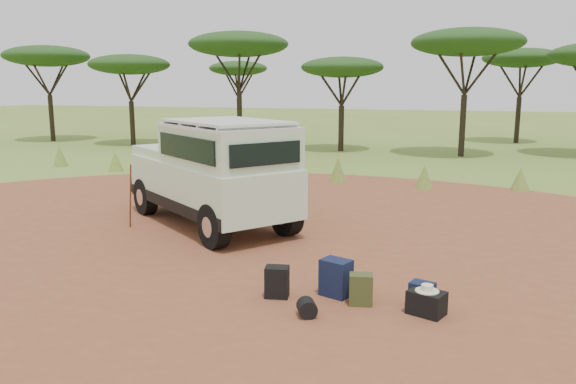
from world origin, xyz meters
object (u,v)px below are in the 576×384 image
(safari_vehicle, at_px, (213,175))
(duffel_navy, at_px, (422,295))
(backpack_navy, at_px, (336,278))
(walking_staff, at_px, (130,197))
(backpack_olive, at_px, (361,289))
(hard_case, at_px, (426,303))
(backpack_black, at_px, (277,282))

(safari_vehicle, bearing_deg, duffel_navy, 1.90)
(safari_vehicle, distance_m, backpack_navy, 5.41)
(walking_staff, relative_size, backpack_navy, 2.59)
(backpack_olive, relative_size, hard_case, 0.96)
(hard_case, bearing_deg, duffel_navy, 129.49)
(backpack_navy, bearing_deg, hard_case, 7.42)
(safari_vehicle, bearing_deg, walking_staff, -115.49)
(hard_case, bearing_deg, backpack_black, -158.23)
(backpack_black, height_order, backpack_navy, backpack_navy)
(backpack_navy, height_order, hard_case, backpack_navy)
(walking_staff, bearing_deg, backpack_black, -85.09)
(duffel_navy, height_order, hard_case, duffel_navy)
(backpack_black, relative_size, backpack_navy, 0.84)
(backpack_navy, distance_m, hard_case, 1.49)
(safari_vehicle, bearing_deg, backpack_black, -15.99)
(safari_vehicle, xyz_separation_m, backpack_navy, (3.88, -3.65, -0.94))
(safari_vehicle, height_order, duffel_navy, safari_vehicle)
(backpack_black, bearing_deg, walking_staff, 135.75)
(safari_vehicle, distance_m, duffel_navy, 6.51)
(backpack_olive, distance_m, hard_case, 1.01)
(backpack_black, distance_m, backpack_olive, 1.34)
(hard_case, bearing_deg, backpack_olive, -163.54)
(backpack_navy, height_order, duffel_navy, backpack_navy)
(walking_staff, relative_size, backpack_olive, 3.19)
(walking_staff, bearing_deg, duffel_navy, -73.78)
(walking_staff, distance_m, hard_case, 7.73)
(backpack_navy, relative_size, hard_case, 1.18)
(walking_staff, height_order, duffel_navy, walking_staff)
(safari_vehicle, relative_size, backpack_black, 10.65)
(backpack_navy, xyz_separation_m, backpack_olive, (0.45, -0.24, -0.06))
(backpack_black, distance_m, backpack_navy, 0.95)
(backpack_olive, height_order, hard_case, backpack_olive)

